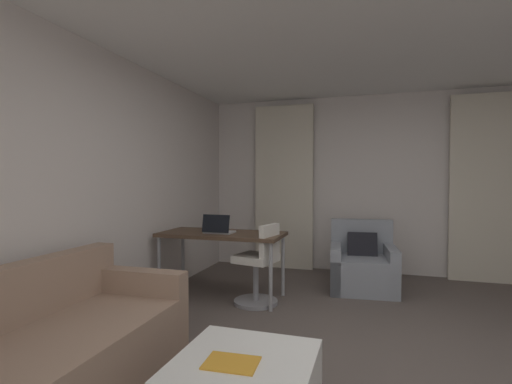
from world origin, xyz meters
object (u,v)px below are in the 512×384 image
Objects in this scene: desk_chair at (259,268)px; magazine_open at (231,363)px; armchair at (363,267)px; laptop at (218,229)px; couch at (37,362)px; desk at (222,238)px.

desk_chair is 2.13m from magazine_open.
armchair is 1.87m from laptop.
laptop is 1.11× the size of magazine_open.
laptop is at bearing 114.71° from magazine_open.
desk_chair is (0.71, 2.18, 0.12)m from couch.
armchair is at bearing 30.47° from laptop.
laptop reaches higher than armchair.
magazine_open is (0.95, -2.17, -0.30)m from desk.
desk is (-1.54, -0.84, 0.41)m from armchair.
desk_chair reaches higher than couch.
magazine_open is at bearing -65.29° from laptop.
couch is 7.07× the size of magazine_open.
laptop is (0.22, 2.21, 0.52)m from couch.
desk is 4.37× the size of laptop.
couch is at bearing -107.96° from desk_chair.
desk is 4.85× the size of magazine_open.
desk_chair reaches higher than magazine_open.
armchair is 0.98× the size of desk_chair.
armchair reaches higher than couch.
armchair is (1.77, 3.12, 0.00)m from couch.
magazine_open is (1.18, 0.11, 0.12)m from couch.
desk_chair is at bearing -138.62° from armchair.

